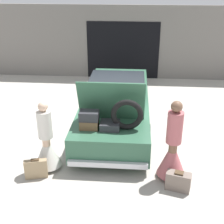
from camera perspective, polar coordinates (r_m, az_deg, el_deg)
The scene contains 7 objects.
ground_plane at distance 8.98m, azimuth 0.71°, elevation -1.66°, with size 40.00×40.00×0.00m, color #ADA89E.
garage_wall_back at distance 12.38m, azimuth 2.05°, elevation 12.55°, with size 12.00×0.14×2.80m.
car at distance 8.74m, azimuth 0.73°, elevation 1.60°, with size 1.81×5.25×1.80m.
person_left at distance 6.83m, azimuth -11.86°, elevation -6.00°, with size 0.58×0.58×1.57m.
person_right at distance 6.48m, azimuth 11.01°, elevation -7.11°, with size 0.60×0.60×1.73m.
suitcase_beside_left_person at distance 6.76m, azimuth -13.73°, elevation -10.07°, with size 0.48×0.23×0.45m.
suitcase_beside_right_person at distance 6.40m, azimuth 12.02°, elevation -12.28°, with size 0.52×0.34×0.41m.
Camera 1 is at (0.52, -8.04, 3.97)m, focal length 50.00 mm.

